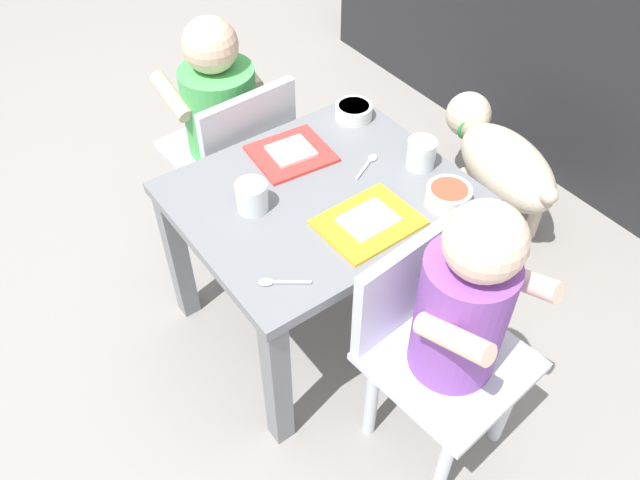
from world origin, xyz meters
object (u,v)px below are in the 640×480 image
at_px(seated_child_right, 457,312).
at_px(spoon_by_right_tray, 279,282).
at_px(dog, 499,159).
at_px(food_tray_right, 368,222).
at_px(water_cup_left, 252,198).
at_px(cereal_bowl_right_side, 354,111).
at_px(food_tray_left, 291,153).
at_px(dining_table, 320,217).
at_px(spoon_by_left_tray, 368,164).
at_px(veggie_bowl_far, 448,195).
at_px(seated_child_left, 223,111).
at_px(water_cup_right, 421,155).

xyz_separation_m(seated_child_right, spoon_by_right_tray, (-0.25, -0.22, -0.00)).
height_order(dog, food_tray_right, food_tray_right).
relative_size(water_cup_left, cereal_bowl_right_side, 0.74).
bearing_deg(food_tray_left, dining_table, -8.27).
bearing_deg(seated_child_right, spoon_by_left_tray, 162.02).
bearing_deg(cereal_bowl_right_side, dog, 69.73).
height_order(food_tray_right, spoon_by_left_tray, food_tray_right).
distance_m(seated_child_right, food_tray_right, 0.27).
bearing_deg(veggie_bowl_far, spoon_by_left_tray, -164.40).
bearing_deg(food_tray_right, food_tray_left, 180.00).
bearing_deg(cereal_bowl_right_side, seated_child_right, -20.91).
xyz_separation_m(seated_child_left, spoon_by_right_tray, (0.58, -0.21, 0.02)).
height_order(food_tray_left, water_cup_left, water_cup_left).
bearing_deg(veggie_bowl_far, spoon_by_right_tray, -93.15).
distance_m(water_cup_left, spoon_by_right_tray, 0.22).
height_order(food_tray_right, spoon_by_right_tray, food_tray_right).
height_order(food_tray_right, water_cup_left, water_cup_left).
bearing_deg(cereal_bowl_right_side, spoon_by_right_tray, -52.53).
bearing_deg(spoon_by_left_tray, food_tray_left, -137.59).
height_order(dining_table, seated_child_left, seated_child_left).
bearing_deg(food_tray_left, spoon_by_left_tray, 42.41).
distance_m(water_cup_right, spoon_by_left_tray, 0.12).
height_order(food_tray_right, veggie_bowl_far, veggie_bowl_far).
relative_size(seated_child_right, water_cup_right, 10.52).
relative_size(seated_child_right, spoon_by_left_tray, 7.36).
distance_m(dog, veggie_bowl_far, 0.55).
bearing_deg(spoon_by_right_tray, veggie_bowl_far, 86.85).
xyz_separation_m(seated_child_right, cereal_bowl_right_side, (-0.58, 0.22, 0.02)).
bearing_deg(cereal_bowl_right_side, food_tray_right, -33.45).
bearing_deg(veggie_bowl_far, dog, 114.88).
xyz_separation_m(seated_child_right, spoon_by_left_tray, (-0.42, 0.14, -0.00)).
height_order(water_cup_right, veggie_bowl_far, water_cup_right).
distance_m(seated_child_left, spoon_by_left_tray, 0.43).
xyz_separation_m(dining_table, water_cup_left, (-0.04, -0.14, 0.10)).
bearing_deg(spoon_by_left_tray, dog, 91.24).
height_order(water_cup_right, spoon_by_left_tray, water_cup_right).
relative_size(water_cup_left, water_cup_right, 1.02).
bearing_deg(seated_child_left, water_cup_left, -20.39).
distance_m(dog, food_tray_left, 0.67).
xyz_separation_m(dining_table, spoon_by_left_tray, (-0.01, 0.14, 0.08)).
bearing_deg(water_cup_right, dining_table, -104.56).
bearing_deg(water_cup_left, seated_child_left, 159.61).
distance_m(dining_table, seated_child_left, 0.42).
distance_m(water_cup_right, spoon_by_right_tray, 0.46).
distance_m(water_cup_right, cereal_bowl_right_side, 0.23).
distance_m(dining_table, water_cup_right, 0.26).
height_order(seated_child_right, water_cup_left, seated_child_right).
distance_m(dog, food_tray_right, 0.68).
relative_size(water_cup_left, spoon_by_left_tray, 0.71).
xyz_separation_m(food_tray_left, water_cup_right, (0.20, 0.21, 0.02)).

